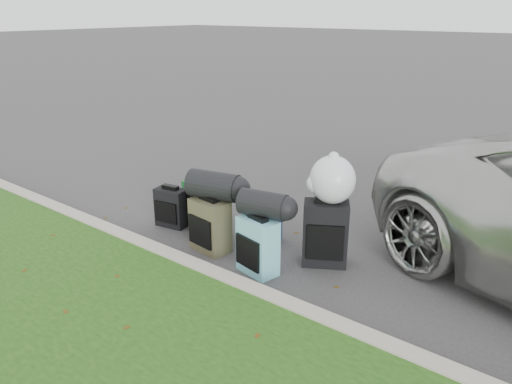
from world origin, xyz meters
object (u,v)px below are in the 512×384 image
Objects in this scene: suitcase_olive at (210,225)px; suitcase_large_black_right at (325,233)px; suitcase_teal at (258,246)px; suitcase_large_black_left at (204,206)px; tote_green at (195,191)px; tote_navy at (267,229)px; suitcase_small_black at (172,207)px.

suitcase_olive is 0.86× the size of suitcase_large_black_right.
suitcase_olive is 0.75m from suitcase_teal.
suitcase_large_black_left is 1.27m from suitcase_teal.
suitcase_teal reaches higher than tote_green.
suitcase_large_black_right is at bearing -24.60° from tote_navy.
suitcase_small_black is at bearing -80.96° from tote_green.
tote_green is at bearing 147.82° from suitcase_olive.
suitcase_large_black_right reaches higher than tote_navy.
suitcase_olive is at bearing -144.43° from tote_navy.
tote_green is (-0.76, 0.61, -0.15)m from suitcase_large_black_left.
suitcase_large_black_left is 1.05× the size of suitcase_teal.
suitcase_small_black is at bearing -134.91° from suitcase_large_black_left.
suitcase_large_black_right is at bearing 30.39° from suitcase_olive.
suitcase_olive is at bearing -53.99° from tote_green.
suitcase_teal is 1.81× the size of tote_navy.
suitcase_large_black_right reaches higher than tote_green.
suitcase_teal is 2.22m from tote_green.
suitcase_large_black_left is 0.57m from suitcase_olive.
suitcase_olive is 1.30m from suitcase_large_black_right.
tote_navy is (0.38, 0.57, -0.14)m from suitcase_olive.
suitcase_teal is at bearing 3.84° from suitcase_large_black_left.
tote_green is (-2.40, 0.45, -0.19)m from suitcase_large_black_right.
suitcase_large_black_left is 0.90× the size of suitcase_large_black_right.
suitcase_teal is (1.61, -0.28, 0.05)m from suitcase_small_black.
suitcase_large_black_right reaches higher than suitcase_olive.
suitcase_olive is 1.83× the size of tote_navy.
suitcase_large_black_right is at bearing 64.56° from suitcase_teal.
tote_navy reaches higher than tote_green.
suitcase_teal is 0.75m from suitcase_large_black_right.
tote_green is at bearing 144.84° from tote_navy.
suitcase_large_black_left is at bearing 10.87° from suitcase_small_black.
suitcase_teal is (0.74, -0.08, -0.00)m from suitcase_olive.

